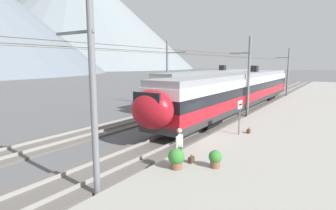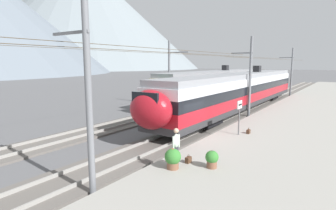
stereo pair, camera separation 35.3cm
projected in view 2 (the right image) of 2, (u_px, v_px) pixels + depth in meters
name	position (u px, v px, depth m)	size (l,w,h in m)	color
ground_plane	(188.00, 142.00, 16.97)	(400.00, 400.00, 0.00)	#565659
platform_slab	(270.00, 154.00, 14.18)	(120.00, 7.72, 0.40)	gray
track_near	(174.00, 138.00, 17.54)	(120.00, 3.00, 0.28)	#5B5651
track_far	(111.00, 127.00, 20.72)	(120.00, 3.00, 0.28)	#5B5651
train_near_platform	(241.00, 89.00, 27.30)	(30.99, 2.97, 4.27)	#2D2D30
train_far_track	(212.00, 84.00, 34.82)	(25.12, 2.86, 4.27)	#2D2D30
catenary_mast_west	(86.00, 94.00, 9.58)	(41.11, 1.97, 7.17)	slate
catenary_mast_mid	(249.00, 75.00, 24.10)	(41.11, 1.97, 7.15)	slate
catenary_mast_east	(291.00, 71.00, 39.52)	(41.11, 1.97, 7.00)	slate
catenary_mast_far_side	(170.00, 72.00, 30.50)	(41.11, 2.59, 7.29)	slate
platform_sign	(239.00, 110.00, 16.89)	(0.70, 0.08, 2.16)	#59595B
passenger_walking	(176.00, 145.00, 11.84)	(0.53, 0.22, 1.69)	#383842
handbag_beside_passenger	(188.00, 160.00, 12.31)	(0.32, 0.18, 0.40)	#472D1E
handbag_near_sign	(248.00, 131.00, 17.42)	(0.32, 0.18, 0.38)	#472D1E
potted_plant_platform_edge	(212.00, 158.00, 11.68)	(0.57, 0.57, 0.76)	brown
potted_plant_by_shelter	(173.00, 158.00, 11.58)	(0.71, 0.71, 0.88)	brown
mountain_right_ridge	(81.00, 15.00, 235.45)	(202.40, 202.40, 92.14)	slate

